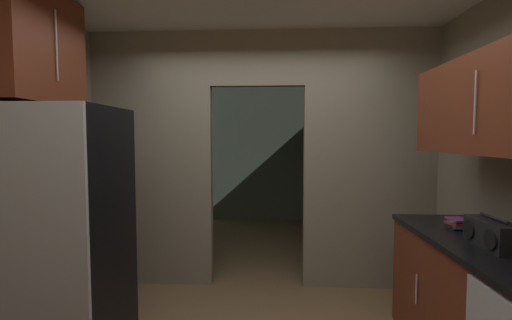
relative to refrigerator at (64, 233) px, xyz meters
name	(u,v)px	position (x,y,z in m)	size (l,w,h in m)	color
kitchen_partition	(263,153)	(1.40, 1.31, 0.53)	(3.63, 0.12, 2.71)	gray
adjoining_room_shell	(266,152)	(1.38, 3.41, 0.45)	(3.63, 3.11, 2.71)	slate
refrigerator	(64,233)	(0.00, 0.00, 0.00)	(0.76, 0.79, 1.81)	black
upper_cabinet_counterside	(507,102)	(2.88, -0.29, 0.89)	(0.36, 1.71, 0.63)	maroon
upper_cabinet_fridgeside	(32,46)	(-0.25, 0.10, 1.36)	(0.36, 0.84, 0.84)	maroon
boombox	(493,234)	(2.84, -0.26, 0.10)	(0.17, 0.37, 0.19)	black
book_stack	(457,223)	(2.86, 0.19, 0.06)	(0.14, 0.17, 0.07)	black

